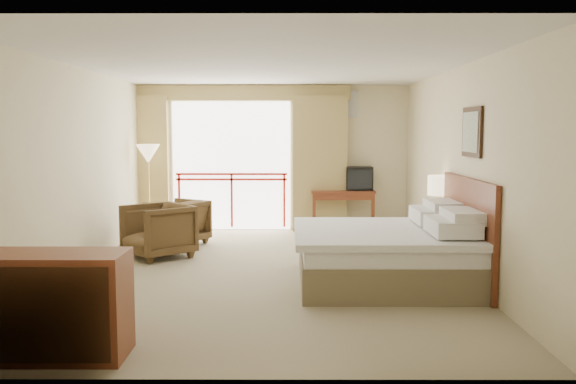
{
  "coord_description": "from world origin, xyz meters",
  "views": [
    {
      "loc": [
        0.29,
        -7.93,
        1.88
      ],
      "look_at": [
        0.27,
        0.4,
        1.03
      ],
      "focal_mm": 38.0,
      "sensor_mm": 36.0,
      "label": 1
    }
  ],
  "objects_px": {
    "bed": "(388,253)",
    "desk": "(342,199)",
    "floor_lamp": "(148,157)",
    "nightstand": "(439,241)",
    "wastebasket": "(319,230)",
    "table_lamp": "(440,186)",
    "dresser": "(46,305)",
    "tv": "(359,178)",
    "armchair_far": "(178,244)",
    "armchair_near": "(159,257)",
    "side_table": "(149,223)"
  },
  "relations": [
    {
      "from": "floor_lamp",
      "to": "desk",
      "type": "bearing_deg",
      "value": 10.17
    },
    {
      "from": "nightstand",
      "to": "armchair_far",
      "type": "xyz_separation_m",
      "value": [
        -3.98,
        1.31,
        -0.3
      ]
    },
    {
      "from": "armchair_near",
      "to": "floor_lamp",
      "type": "xyz_separation_m",
      "value": [
        -0.54,
        1.81,
        1.4
      ]
    },
    {
      "from": "bed",
      "to": "wastebasket",
      "type": "relative_size",
      "value": 6.68
    },
    {
      "from": "desk",
      "to": "armchair_near",
      "type": "distance_m",
      "value": 3.85
    },
    {
      "from": "desk",
      "to": "armchair_far",
      "type": "xyz_separation_m",
      "value": [
        -2.82,
        -1.41,
        -0.6
      ]
    },
    {
      "from": "table_lamp",
      "to": "desk",
      "type": "xyz_separation_m",
      "value": [
        -1.16,
        2.67,
        -0.48
      ]
    },
    {
      "from": "side_table",
      "to": "table_lamp",
      "type": "bearing_deg",
      "value": -11.79
    },
    {
      "from": "bed",
      "to": "dresser",
      "type": "bearing_deg",
      "value": -142.7
    },
    {
      "from": "table_lamp",
      "to": "desk",
      "type": "height_order",
      "value": "table_lamp"
    },
    {
      "from": "armchair_near",
      "to": "wastebasket",
      "type": "bearing_deg",
      "value": 81.3
    },
    {
      "from": "wastebasket",
      "to": "armchair_far",
      "type": "distance_m",
      "value": 2.4
    },
    {
      "from": "dresser",
      "to": "table_lamp",
      "type": "bearing_deg",
      "value": 45.0
    },
    {
      "from": "armchair_far",
      "to": "desk",
      "type": "bearing_deg",
      "value": 148.52
    },
    {
      "from": "nightstand",
      "to": "floor_lamp",
      "type": "relative_size",
      "value": 0.37
    },
    {
      "from": "table_lamp",
      "to": "side_table",
      "type": "height_order",
      "value": "table_lamp"
    },
    {
      "from": "table_lamp",
      "to": "armchair_near",
      "type": "distance_m",
      "value": 4.22
    },
    {
      "from": "wastebasket",
      "to": "floor_lamp",
      "type": "bearing_deg",
      "value": 174.26
    },
    {
      "from": "table_lamp",
      "to": "wastebasket",
      "type": "height_order",
      "value": "table_lamp"
    },
    {
      "from": "armchair_near",
      "to": "dresser",
      "type": "distance_m",
      "value": 4.0
    },
    {
      "from": "bed",
      "to": "armchair_far",
      "type": "height_order",
      "value": "bed"
    },
    {
      "from": "side_table",
      "to": "dresser",
      "type": "relative_size",
      "value": 0.45
    },
    {
      "from": "armchair_near",
      "to": "floor_lamp",
      "type": "distance_m",
      "value": 2.35
    },
    {
      "from": "bed",
      "to": "desk",
      "type": "height_order",
      "value": "bed"
    },
    {
      "from": "desk",
      "to": "armchair_near",
      "type": "bearing_deg",
      "value": -139.4
    },
    {
      "from": "wastebasket",
      "to": "side_table",
      "type": "relative_size",
      "value": 0.54
    },
    {
      "from": "table_lamp",
      "to": "wastebasket",
      "type": "relative_size",
      "value": 1.9
    },
    {
      "from": "bed",
      "to": "dresser",
      "type": "height_order",
      "value": "bed"
    },
    {
      "from": "armchair_far",
      "to": "floor_lamp",
      "type": "relative_size",
      "value": 0.5
    },
    {
      "from": "nightstand",
      "to": "wastebasket",
      "type": "bearing_deg",
      "value": 134.38
    },
    {
      "from": "armchair_near",
      "to": "tv",
      "type": "bearing_deg",
      "value": 86.04
    },
    {
      "from": "nightstand",
      "to": "side_table",
      "type": "bearing_deg",
      "value": 169.8
    },
    {
      "from": "nightstand",
      "to": "floor_lamp",
      "type": "bearing_deg",
      "value": 157.8
    },
    {
      "from": "table_lamp",
      "to": "dresser",
      "type": "distance_m",
      "value": 5.61
    },
    {
      "from": "tv",
      "to": "wastebasket",
      "type": "relative_size",
      "value": 1.53
    },
    {
      "from": "bed",
      "to": "nightstand",
      "type": "bearing_deg",
      "value": 53.08
    },
    {
      "from": "armchair_near",
      "to": "dresser",
      "type": "relative_size",
      "value": 0.66
    },
    {
      "from": "nightstand",
      "to": "wastebasket",
      "type": "height_order",
      "value": "nightstand"
    },
    {
      "from": "bed",
      "to": "desk",
      "type": "xyz_separation_m",
      "value": [
        -0.22,
        3.96,
        0.22
      ]
    },
    {
      "from": "nightstand",
      "to": "desk",
      "type": "height_order",
      "value": "desk"
    },
    {
      "from": "nightstand",
      "to": "table_lamp",
      "type": "xyz_separation_m",
      "value": [
        0.0,
        0.05,
        0.77
      ]
    },
    {
      "from": "nightstand",
      "to": "side_table",
      "type": "height_order",
      "value": "nightstand"
    },
    {
      "from": "wastebasket",
      "to": "armchair_far",
      "type": "xyz_separation_m",
      "value": [
        -2.35,
        -0.48,
        -0.16
      ]
    },
    {
      "from": "desk",
      "to": "wastebasket",
      "type": "relative_size",
      "value": 3.68
    },
    {
      "from": "armchair_far",
      "to": "floor_lamp",
      "type": "distance_m",
      "value": 1.73
    },
    {
      "from": "bed",
      "to": "nightstand",
      "type": "distance_m",
      "value": 1.55
    },
    {
      "from": "tv",
      "to": "side_table",
      "type": "distance_m",
      "value": 3.94
    },
    {
      "from": "table_lamp",
      "to": "dresser",
      "type": "height_order",
      "value": "table_lamp"
    },
    {
      "from": "desk",
      "to": "tv",
      "type": "bearing_deg",
      "value": -10.17
    },
    {
      "from": "bed",
      "to": "floor_lamp",
      "type": "bearing_deg",
      "value": 137.86
    }
  ]
}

